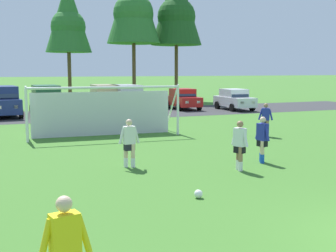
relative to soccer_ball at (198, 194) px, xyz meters
name	(u,v)px	position (x,y,z in m)	size (l,w,h in m)	color
ground_plane	(147,136)	(2.45, 10.70, -0.11)	(400.00, 400.00, 0.00)	#3D7028
parking_lot_strip	(94,114)	(2.45, 22.33, -0.11)	(52.00, 8.40, 0.01)	#333335
soccer_ball	(198,194)	(0.00, 0.00, 0.00)	(0.22, 0.22, 0.22)	white
soccer_goal	(103,110)	(0.44, 11.43, 1.18)	(7.52, 2.37, 2.57)	white
player_striker_near	(266,120)	(7.83, 8.24, 0.71)	(0.59, 0.57, 1.64)	#936B4C
player_midfield_center	(262,140)	(4.05, 3.06, 0.71)	(0.32, 0.75, 1.64)	beige
player_defender_far	(129,143)	(-0.54, 4.14, 0.71)	(0.74, 0.29, 1.64)	beige
player_winger_left	(240,146)	(2.65, 2.31, 0.71)	(0.37, 0.74, 1.64)	#936B4C
parked_car_slot_left	(3,101)	(-3.82, 22.79, 1.00)	(2.39, 4.73, 2.16)	navy
parked_car_slot_center_left	(46,100)	(-0.82, 23.35, 1.00)	(2.16, 4.61, 2.16)	#194C2D
parked_car_slot_center	(106,99)	(3.46, 22.65, 1.00)	(2.31, 4.69, 2.16)	tan
parked_car_slot_center_right	(126,99)	(4.89, 21.98, 1.00)	(2.24, 4.66, 2.16)	#B2B2BC
parked_car_slot_right	(183,99)	(10.30, 23.47, 0.77)	(2.20, 4.28, 1.72)	red
parked_car_slot_far_right	(234,99)	(13.97, 21.33, 0.77)	(2.16, 4.26, 1.72)	silver
tree_center_back	(68,18)	(2.85, 34.27, 8.16)	(4.51, 4.51, 12.02)	brown
tree_mid_right	(133,4)	(8.89, 32.20, 9.62)	(5.30, 5.30, 14.14)	brown
tree_right_edge	(176,7)	(13.65, 32.52, 9.55)	(5.26, 5.26, 14.04)	brown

